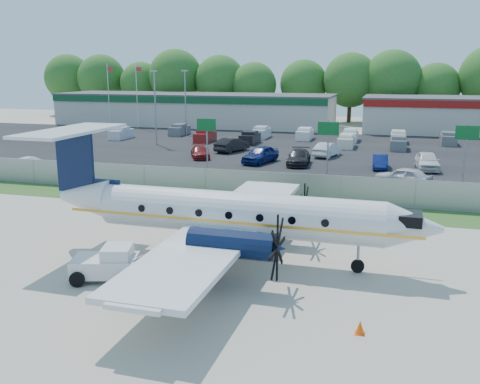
# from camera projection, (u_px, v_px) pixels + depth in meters

# --- Properties ---
(ground) EXTENTS (170.00, 170.00, 0.00)m
(ground) POSITION_uv_depth(u_px,v_px,m) (206.00, 265.00, 25.76)
(ground) COLOR #B2A996
(ground) RESTS_ON ground
(grass_verge) EXTENTS (170.00, 4.00, 0.02)m
(grass_verge) POSITION_uv_depth(u_px,v_px,m) (264.00, 205.00, 37.00)
(grass_verge) COLOR #2D561E
(grass_verge) RESTS_ON ground
(access_road) EXTENTS (170.00, 8.00, 0.02)m
(access_road) POSITION_uv_depth(u_px,v_px,m) (284.00, 185.00, 43.56)
(access_road) COLOR black
(access_road) RESTS_ON ground
(parking_lot) EXTENTS (170.00, 32.00, 0.02)m
(parking_lot) POSITION_uv_depth(u_px,v_px,m) (319.00, 149.00, 63.23)
(parking_lot) COLOR black
(parking_lot) RESTS_ON ground
(perimeter_fence) EXTENTS (120.00, 0.06, 1.99)m
(perimeter_fence) POSITION_uv_depth(u_px,v_px,m) (270.00, 186.00, 38.65)
(perimeter_fence) COLOR gray
(perimeter_fence) RESTS_ON ground
(building_west) EXTENTS (46.40, 12.40, 5.24)m
(building_west) POSITION_uv_depth(u_px,v_px,m) (194.00, 109.00, 89.66)
(building_west) COLOR beige
(building_west) RESTS_ON ground
(sign_left) EXTENTS (1.80, 0.26, 5.00)m
(sign_left) POSITION_uv_depth(u_px,v_px,m) (207.00, 132.00, 48.55)
(sign_left) COLOR gray
(sign_left) RESTS_ON ground
(sign_mid) EXTENTS (1.80, 0.26, 5.00)m
(sign_mid) POSITION_uv_depth(u_px,v_px,m) (328.00, 136.00, 45.60)
(sign_mid) COLOR gray
(sign_mid) RESTS_ON ground
(sign_right) EXTENTS (1.80, 0.26, 5.00)m
(sign_right) POSITION_uv_depth(u_px,v_px,m) (466.00, 141.00, 42.66)
(sign_right) COLOR gray
(sign_right) RESTS_ON ground
(flagpole_west) EXTENTS (1.06, 0.12, 10.00)m
(flagpole_west) POSITION_uv_depth(u_px,v_px,m) (109.00, 92.00, 85.64)
(flagpole_west) COLOR silver
(flagpole_west) RESTS_ON ground
(flagpole_east) EXTENTS (1.06, 0.12, 10.00)m
(flagpole_east) POSITION_uv_depth(u_px,v_px,m) (137.00, 92.00, 84.30)
(flagpole_east) COLOR silver
(flagpole_east) RESTS_ON ground
(light_pole_nw) EXTENTS (0.90, 0.35, 9.09)m
(light_pole_nw) POSITION_uv_depth(u_px,v_px,m) (155.00, 102.00, 65.54)
(light_pole_nw) COLOR gray
(light_pole_nw) RESTS_ON ground
(light_pole_sw) EXTENTS (0.90, 0.35, 9.09)m
(light_pole_sw) POSITION_uv_depth(u_px,v_px,m) (185.00, 98.00, 74.91)
(light_pole_sw) COLOR gray
(light_pole_sw) RESTS_ON ground
(tree_line) EXTENTS (112.00, 6.00, 14.00)m
(tree_line) POSITION_uv_depth(u_px,v_px,m) (345.00, 122.00, 95.08)
(tree_line) COLOR #275D1B
(tree_line) RESTS_ON ground
(aircraft) EXTENTS (19.84, 19.60, 6.19)m
(aircraft) POSITION_uv_depth(u_px,v_px,m) (230.00, 213.00, 26.07)
(aircraft) COLOR silver
(aircraft) RESTS_ON ground
(pushback_tug) EXTENTS (3.21, 2.71, 1.53)m
(pushback_tug) POSITION_uv_depth(u_px,v_px,m) (108.00, 263.00, 23.95)
(pushback_tug) COLOR silver
(pushback_tug) RESTS_ON ground
(baggage_cart_far) EXTENTS (2.17, 1.48, 1.06)m
(baggage_cart_far) POSITION_uv_depth(u_px,v_px,m) (156.00, 274.00, 23.37)
(baggage_cart_far) COLOR gray
(baggage_cart_far) RESTS_ON ground
(cone_nose) EXTENTS (0.35, 0.35, 0.50)m
(cone_nose) POSITION_uv_depth(u_px,v_px,m) (360.00, 328.00, 19.06)
(cone_nose) COLOR #FF4F08
(cone_nose) RESTS_ON ground
(cone_starboard_wing) EXTENTS (0.34, 0.34, 0.49)m
(cone_starboard_wing) POSITION_uv_depth(u_px,v_px,m) (136.00, 221.00, 32.41)
(cone_starboard_wing) COLOR #FF4F08
(cone_starboard_wing) RESTS_ON ground
(road_car_west) EXTENTS (4.57, 1.87, 1.47)m
(road_car_west) POSITION_uv_depth(u_px,v_px,m) (31.00, 174.00, 48.11)
(road_car_west) COLOR silver
(road_car_west) RESTS_ON ground
(road_car_mid) EXTENTS (4.93, 3.58, 1.56)m
(road_car_mid) POSITION_uv_depth(u_px,v_px,m) (403.00, 186.00, 43.21)
(road_car_mid) COLOR silver
(road_car_mid) RESTS_ON ground
(parked_car_a) EXTENTS (3.49, 4.76, 1.28)m
(parked_car_a) POSITION_uv_depth(u_px,v_px,m) (200.00, 158.00, 56.69)
(parked_car_a) COLOR maroon
(parked_car_a) RESTS_ON ground
(parked_car_b) EXTENTS (3.26, 5.41, 1.72)m
(parked_car_b) POSITION_uv_depth(u_px,v_px,m) (260.00, 163.00, 53.77)
(parked_car_b) COLOR navy
(parked_car_b) RESTS_ON ground
(parked_car_c) EXTENTS (2.55, 5.36, 1.51)m
(parked_car_c) POSITION_uv_depth(u_px,v_px,m) (299.00, 165.00, 52.67)
(parked_car_c) COLOR black
(parked_car_c) RESTS_ON ground
(parked_car_d) EXTENTS (1.58, 4.05, 1.31)m
(parked_car_d) POSITION_uv_depth(u_px,v_px,m) (380.00, 169.00, 50.73)
(parked_car_d) COLOR navy
(parked_car_d) RESTS_ON ground
(parked_car_e) EXTENTS (2.34, 5.08, 1.69)m
(parked_car_e) POSITION_uv_depth(u_px,v_px,m) (426.00, 170.00, 50.07)
(parked_car_e) COLOR silver
(parked_car_e) RESTS_ON ground
(parked_car_f) EXTENTS (3.18, 5.15, 1.60)m
(parked_car_f) POSITION_uv_depth(u_px,v_px,m) (232.00, 152.00, 61.05)
(parked_car_f) COLOR black
(parked_car_f) RESTS_ON ground
(parked_car_g) EXTENTS (2.66, 4.87, 1.52)m
(parked_car_g) POSITION_uv_depth(u_px,v_px,m) (327.00, 157.00, 57.69)
(parked_car_g) COLOR silver
(parked_car_g) RESTS_ON ground
(far_parking_rows) EXTENTS (56.00, 10.00, 1.60)m
(far_parking_rows) POSITION_uv_depth(u_px,v_px,m) (324.00, 143.00, 67.92)
(far_parking_rows) COLOR gray
(far_parking_rows) RESTS_ON ground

